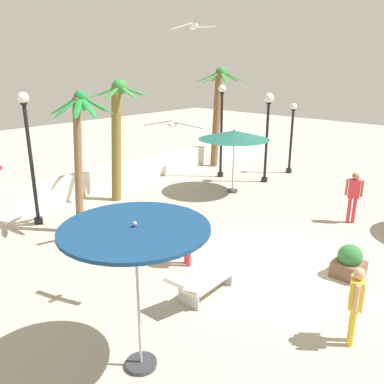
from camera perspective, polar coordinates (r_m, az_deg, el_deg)
ground_plane at (r=10.93m, az=12.46°, el=-10.44°), size 56.00×56.00×0.00m
boundary_wall at (r=16.66m, az=-14.98°, el=1.16°), size 25.20×0.30×0.98m
patio_umbrella_1 at (r=16.20m, az=6.00°, el=8.04°), size 2.87×2.87×2.61m
patio_umbrella_2 at (r=6.45m, az=-8.05°, el=-6.74°), size 2.40×2.40×2.75m
palm_tree_0 at (r=12.58m, az=-15.75°, el=6.77°), size 1.91×1.91×4.36m
palm_tree_1 at (r=15.48m, az=-10.56°, el=9.22°), size 2.40×2.46×4.57m
palm_tree_2 at (r=20.66m, az=3.71°, el=12.13°), size 2.63×2.38×4.95m
lamp_post_0 at (r=13.70m, az=-22.10°, el=5.71°), size 0.35×0.35×4.28m
lamp_post_1 at (r=17.86m, az=10.69°, el=9.44°), size 0.41×0.41×3.91m
lamp_post_2 at (r=18.48m, az=4.22°, el=9.68°), size 0.35×0.35×4.20m
lamp_post_3 at (r=19.81m, az=13.96°, el=7.74°), size 0.30×0.30×3.33m
lounge_chair_0 at (r=9.23m, az=1.20°, el=-12.78°), size 1.90×0.66×0.83m
guest_0 at (r=10.41m, az=-0.66°, el=-5.46°), size 0.37×0.51×1.63m
guest_1 at (r=14.19m, az=22.01°, el=-0.06°), size 0.36×0.52×1.73m
guest_3 at (r=8.21m, az=22.25°, el=-13.92°), size 0.53×0.35×1.60m
seagull_0 at (r=10.81m, az=0.19°, el=22.44°), size 1.17×0.58×0.19m
seagull_1 at (r=7.88m, az=-2.63°, el=9.62°), size 0.54×1.25×0.15m
planter at (r=10.85m, az=21.46°, el=-9.27°), size 0.70×0.70×0.85m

